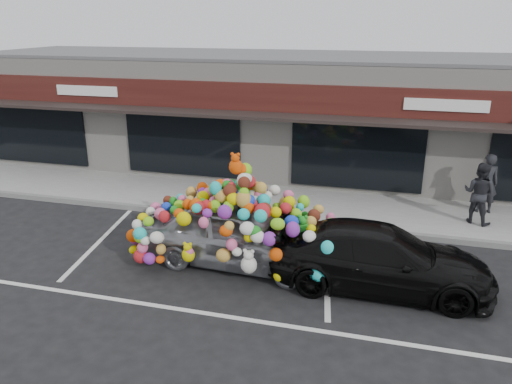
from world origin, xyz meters
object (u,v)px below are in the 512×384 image
(toy_car, at_px, (237,226))
(black_sedan, at_px, (380,258))
(pedestrian_b, at_px, (479,193))
(pedestrian_a, at_px, (486,183))

(toy_car, height_order, black_sedan, toy_car)
(toy_car, xyz_separation_m, black_sedan, (3.31, -0.29, -0.26))
(black_sedan, xyz_separation_m, pedestrian_b, (2.50, 4.09, 0.33))
(black_sedan, bearing_deg, pedestrian_a, -29.67)
(pedestrian_a, height_order, pedestrian_b, pedestrian_a)
(pedestrian_a, bearing_deg, toy_car, 31.96)
(black_sedan, xyz_separation_m, pedestrian_a, (2.82, 5.00, 0.35))
(black_sedan, bearing_deg, toy_car, 84.79)
(pedestrian_a, relative_size, pedestrian_b, 1.03)
(pedestrian_a, xyz_separation_m, pedestrian_b, (-0.32, -0.91, -0.02))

